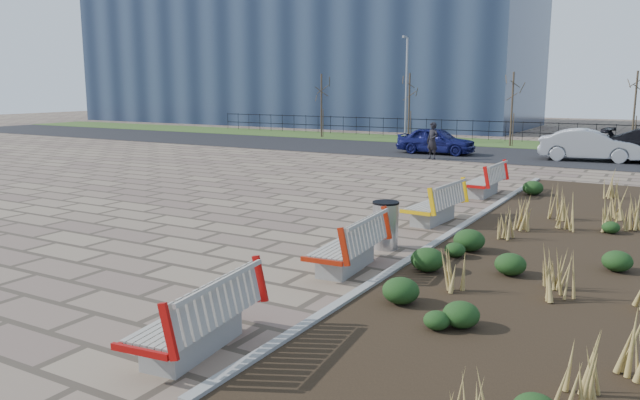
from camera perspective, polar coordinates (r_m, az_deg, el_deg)
The scene contains 20 objects.
ground at distance 12.19m, azimuth -13.36°, elevation -5.75°, with size 120.00×120.00×0.00m, color #776652.
planting_bed at distance 13.97m, azimuth 21.52°, elevation -3.92°, with size 4.50×18.00×0.10m, color black.
planting_curb at distance 14.46m, azimuth 12.38°, elevation -2.84°, with size 0.16×18.00×0.15m, color gray.
grass_verge_far at distance 37.49m, azimuth 17.49°, elevation 4.90°, with size 80.00×5.00×0.04m, color #33511E.
road at distance 31.69m, azimuth 15.08°, elevation 4.07°, with size 80.00×7.00×0.02m, color black.
bench_a at distance 8.14m, azimuth -11.55°, elevation -10.20°, with size 0.90×2.10×1.00m, color #AC0D0B, non-canonical shape.
bench_b at distance 11.42m, azimuth 2.39°, elevation -3.96°, with size 0.90×2.10×1.00m, color #B1230B, non-canonical shape.
bench_c at distance 15.56m, azimuth 10.31°, elevation -0.23°, with size 0.90×2.10×1.00m, color yellow, non-canonical shape.
bench_d at distance 19.70m, azimuth 14.68°, elevation 1.83°, with size 0.90×2.10×1.00m, color red, non-canonical shape.
litter_bin at distance 12.97m, azimuth 6.00°, elevation -2.34°, with size 0.54×0.54×0.96m, color #B2B2B7.
pedestrian at distance 28.89m, azimuth 10.24°, elevation 5.34°, with size 0.62×0.40×1.69m, color black.
car_blue at distance 31.16m, azimuth 10.57°, elevation 5.36°, with size 1.52×3.78×1.29m, color #131654.
car_silver at distance 30.23m, azimuth 23.41°, elevation 4.63°, with size 1.48×4.25×1.40m, color #A3A5AA.
tree_a at distance 40.35m, azimuth 0.13°, elevation 8.62°, with size 1.40×1.40×4.00m, color #4C3D2D, non-canonical shape.
tree_b at distance 37.71m, azimuth 8.14°, elevation 8.39°, with size 1.40×1.40×4.00m, color #4C3D2D, non-canonical shape.
tree_c at distance 35.90m, azimuth 17.14°, elevation 7.93°, with size 1.40×1.40×4.00m, color #4C3D2D, non-canonical shape.
tree_d at distance 35.03m, azimuth 26.80°, elevation 7.23°, with size 1.40×1.40×4.00m, color #4C3D2D, non-canonical shape.
lamp_west at distance 37.23m, azimuth 7.89°, elevation 9.91°, with size 0.24×0.60×6.00m, color gray, non-canonical shape.
railing_fence at distance 38.90m, azimuth 18.04°, elevation 5.98°, with size 44.00×0.10×1.20m, color black, non-canonical shape.
building_glass at distance 57.20m, azimuth -1.86°, elevation 14.63°, with size 40.00×14.00×15.00m, color #192338.
Camera 1 is at (8.13, -8.44, 3.34)m, focal length 35.00 mm.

